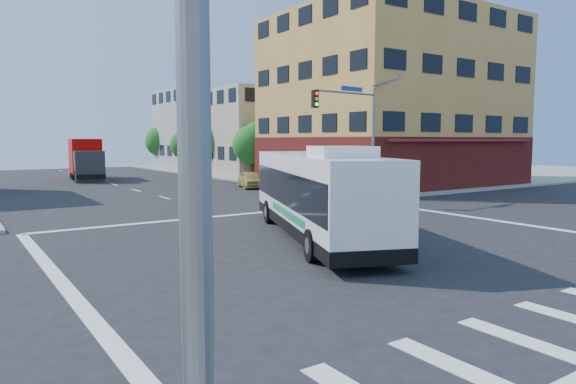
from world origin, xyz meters
TOP-DOWN VIEW (x-y plane):
  - ground at (0.00, 0.00)m, footprint 120.00×120.00m
  - sidewalk_ne at (35.00, 35.00)m, footprint 50.00×50.00m
  - corner_building_ne at (19.99, 18.48)m, footprint 18.10×15.44m
  - building_east_near at (16.98, 33.98)m, footprint 12.06×10.06m
  - building_east_far at (16.98, 47.98)m, footprint 12.06×10.06m
  - signal_mast_ne at (9.08, 10.62)m, footprint 7.91×1.13m
  - street_tree_a at (11.90, 27.92)m, footprint 3.60×3.60m
  - street_tree_b at (11.90, 35.92)m, footprint 3.80×3.80m
  - street_tree_c at (11.90, 43.92)m, footprint 3.40×3.40m
  - street_tree_d at (11.90, 51.92)m, footprint 4.00×4.00m
  - transit_bus at (-0.05, 2.34)m, footprint 6.88×12.19m
  - box_truck at (-0.71, 37.88)m, footprint 3.60×8.88m
  - parked_car at (8.16, 21.92)m, footprint 2.70×4.22m

SIDE VIEW (x-z plane):
  - ground at x=0.00m, z-range 0.00..0.00m
  - sidewalk_ne at x=35.00m, z-range 0.00..0.15m
  - parked_car at x=8.16m, z-range 0.00..1.34m
  - transit_bus at x=-0.05m, z-range -0.04..3.54m
  - box_truck at x=-0.71m, z-range -0.06..3.82m
  - street_tree_c at x=11.90m, z-range 0.82..6.11m
  - street_tree_a at x=11.90m, z-range 0.83..6.35m
  - street_tree_b at x=11.90m, z-range 0.85..6.65m
  - street_tree_d at x=11.90m, z-range 0.87..6.90m
  - building_east_near at x=16.98m, z-range 0.01..9.01m
  - signal_mast_ne at x=9.08m, z-range 0.95..9.02m
  - building_east_far at x=16.98m, z-range 0.01..10.01m
  - corner_building_ne at x=19.99m, z-range -1.11..12.89m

